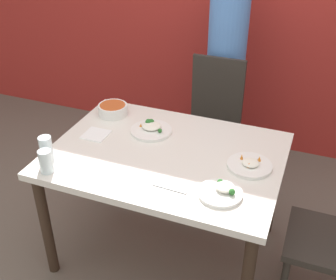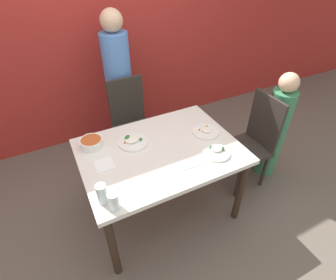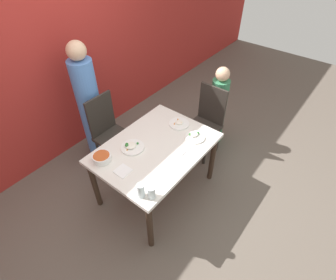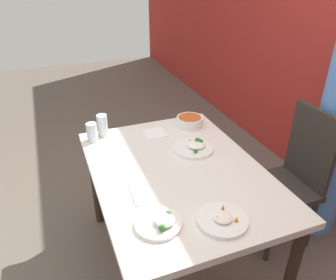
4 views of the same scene
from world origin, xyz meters
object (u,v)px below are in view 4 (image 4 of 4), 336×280
object	(u,v)px
person_adult	(336,137)
plate_rice_adult	(222,219)
bowl_curry	(190,121)
glass_water_tall	(92,132)
chair_adult_spot	(292,176)

from	to	relation	value
person_adult	plate_rice_adult	world-z (taller)	person_adult
person_adult	bowl_curry	distance (m)	0.97
plate_rice_adult	glass_water_tall	xyz separation A→B (m)	(-0.95, -0.41, 0.05)
person_adult	chair_adult_spot	bearing A→B (deg)	-90.00
chair_adult_spot	person_adult	size ratio (longest dim) A/B	0.61
person_adult	plate_rice_adult	bearing A→B (deg)	-69.00
person_adult	plate_rice_adult	size ratio (longest dim) A/B	6.74
bowl_curry	glass_water_tall	distance (m)	0.68
glass_water_tall	bowl_curry	bearing A→B (deg)	87.99
chair_adult_spot	glass_water_tall	xyz separation A→B (m)	(-0.54, -1.19, 0.29)
chair_adult_spot	glass_water_tall	size ratio (longest dim) A/B	7.74
chair_adult_spot	bowl_curry	distance (m)	0.78
chair_adult_spot	plate_rice_adult	world-z (taller)	chair_adult_spot
chair_adult_spot	glass_water_tall	distance (m)	1.34
chair_adult_spot	plate_rice_adult	size ratio (longest dim) A/B	4.14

